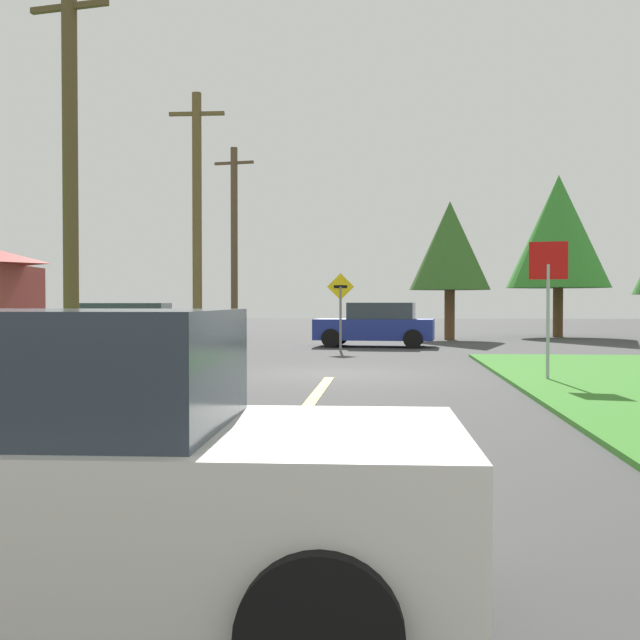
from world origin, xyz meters
The scene contains 12 objects.
ground_plane centered at (0.00, 0.00, 0.00)m, with size 120.00×120.00×0.00m, color #3B3B3B.
lane_stripe_center centered at (0.00, -8.00, 0.01)m, with size 0.20×14.00×0.01m, color yellow.
stop_sign centered at (4.53, -1.64, 2.04)m, with size 0.76×0.20×2.88m.
car_behind_on_main_road centered at (-0.54, -14.29, 0.80)m, with size 4.27×2.00×1.62m.
parked_car_near_building centered at (-5.62, 2.84, 0.80)m, with size 4.39×2.18×1.62m.
car_approaching_junction centered at (0.85, 11.04, 0.81)m, with size 4.47×2.42×1.62m.
utility_pole_near centered at (-5.29, -2.21, 4.31)m, with size 1.79×0.48×8.40m.
utility_pole_mid centered at (-4.88, 7.10, 4.30)m, with size 1.80×0.30×8.38m.
utility_pole_far centered at (-5.47, 16.42, 4.32)m, with size 1.79×0.44×8.42m.
direction_sign centered at (-0.30, 8.34, 1.62)m, with size 0.91×0.08×2.61m.
oak_tree_left centered at (3.95, 16.64, 4.06)m, with size 3.49×3.49×6.00m.
pine_tree_center centered at (9.22, 19.82, 4.92)m, with size 4.78×4.78×7.57m.
Camera 1 is at (1.25, -18.26, 1.66)m, focal length 44.77 mm.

